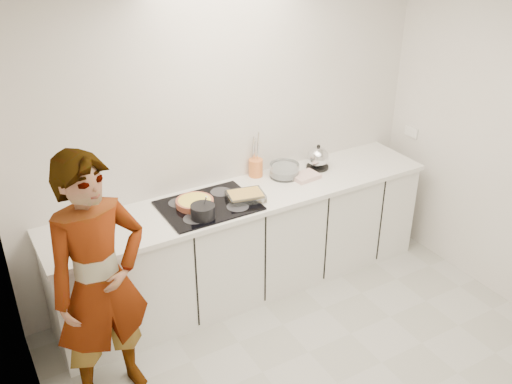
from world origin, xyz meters
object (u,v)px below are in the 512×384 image
baking_dish (246,196)px  kettle (318,158)px  utensil_crock (256,168)px  saucepan (203,211)px  mixing_bowl (284,171)px  cook (100,284)px  tart_dish (195,202)px  hob (208,206)px

baking_dish → kettle: 0.86m
kettle → utensil_crock: size_ratio=1.73×
saucepan → mixing_bowl: bearing=18.4°
utensil_crock → cook: 1.78m
kettle → cook: bearing=-162.7°
mixing_bowl → kettle: 0.34m
baking_dish → cook: bearing=-160.6°
cook → tart_dish: bearing=21.7°
mixing_bowl → cook: bearing=-159.6°
utensil_crock → baking_dish: bearing=-130.3°
hob → tart_dish: bearing=155.0°
saucepan → kettle: (1.24, 0.30, 0.03)m
cook → baking_dish: bearing=9.3°
baking_dish → cook: (-1.29, -0.45, -0.07)m
hob → saucepan: saucepan is taller
baking_dish → kettle: size_ratio=1.24×
mixing_bowl → baking_dish: bearing=-156.9°
saucepan → cook: (-0.88, -0.36, -0.09)m
tart_dish → mixing_bowl: (0.88, 0.10, 0.01)m
hob → tart_dish: size_ratio=1.93×
baking_dish → mixing_bowl: size_ratio=1.17×
mixing_bowl → hob: bearing=-169.6°
tart_dish → utensil_crock: bearing=19.3°
kettle → cook: size_ratio=0.15×
utensil_crock → saucepan: bearing=-148.2°
tart_dish → utensil_crock: (0.68, 0.24, 0.03)m
hob → mixing_bowl: mixing_bowl is taller
mixing_bowl → cook: (-1.78, -0.66, -0.07)m
tart_dish → kettle: kettle is taller
saucepan → utensil_crock: size_ratio=1.30×
tart_dish → kettle: 1.22m
kettle → baking_dish: bearing=-166.1°
saucepan → kettle: size_ratio=0.75×
saucepan → utensil_crock: 0.83m
kettle → tart_dish: bearing=-175.5°
mixing_bowl → cook: cook is taller
tart_dish → mixing_bowl: 0.88m
hob → mixing_bowl: (0.78, 0.14, 0.05)m
saucepan → utensil_crock: (0.70, 0.44, 0.01)m
hob → utensil_crock: 0.65m
kettle → cook: (-2.13, -0.66, -0.11)m
tart_dish → cook: cook is taller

